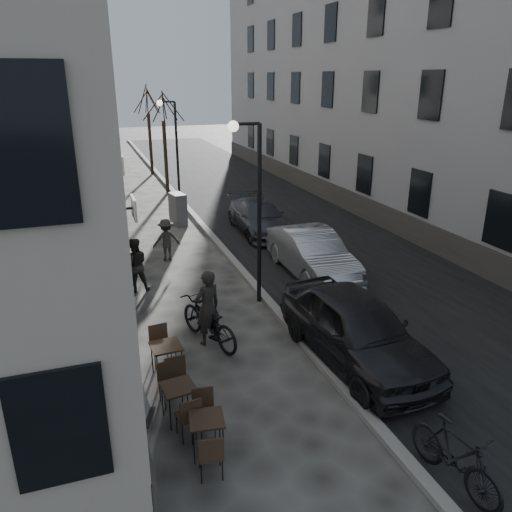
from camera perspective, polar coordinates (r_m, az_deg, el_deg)
ground at (r=9.90m, az=12.65°, el=-19.05°), size 120.00×120.00×0.00m
road at (r=24.65m, az=1.06°, el=5.47°), size 7.30×60.00×0.00m
kerb at (r=23.67m, az=-7.29°, el=4.84°), size 0.25×60.00×0.12m
building_left at (r=23.03m, az=-25.13°, el=22.82°), size 4.00×35.00×16.00m
building_right at (r=26.85m, az=13.21°, el=23.39°), size 4.00×35.00×16.00m
streetlamp_near at (r=13.44m, az=-0.32°, el=7.06°), size 0.90×0.28×5.09m
streetlamp_far at (r=24.94m, az=-9.46°, el=12.77°), size 0.90×0.28×5.09m
tree_near at (r=27.78m, az=-10.63°, el=16.53°), size 2.40×2.40×5.70m
tree_far at (r=33.71m, az=-12.31°, el=16.96°), size 2.40×2.40×5.70m
bistro_set_a at (r=9.05m, az=-5.61°, el=-19.36°), size 0.66×1.47×0.85m
bistro_set_b at (r=9.82m, az=-8.81°, el=-15.86°), size 0.67×1.50×0.87m
bistro_set_c at (r=11.05m, az=-10.17°, el=-11.37°), size 0.67×1.57×0.91m
sign_board at (r=9.98m, az=-13.17°, el=-15.73°), size 0.54×0.67×1.04m
utility_cabinet at (r=22.00m, az=-8.91°, el=5.31°), size 0.68×1.00×1.38m
bicycle at (r=12.17m, az=-5.48°, el=-7.45°), size 1.49×2.32×1.15m
cyclist_rider at (r=12.01m, az=-5.54°, el=-5.90°), size 0.80×0.67×1.88m
pedestrian_near at (r=15.31m, az=-13.68°, el=-0.99°), size 0.83×0.65×1.67m
pedestrian_mid at (r=17.70m, az=-10.21°, el=1.84°), size 1.00×0.62×1.50m
pedestrian_far at (r=16.03m, az=-15.21°, el=0.14°), size 1.10×0.53×1.83m
car_near at (r=11.53m, az=11.36°, el=-8.12°), size 2.18×4.83×1.61m
car_mid at (r=16.25m, az=6.39°, el=0.33°), size 1.57×4.48×1.47m
car_far at (r=20.65m, az=0.36°, el=4.48°), size 1.94×4.54×1.30m
moped at (r=8.96m, az=21.79°, el=-20.41°), size 0.76×1.89×1.11m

